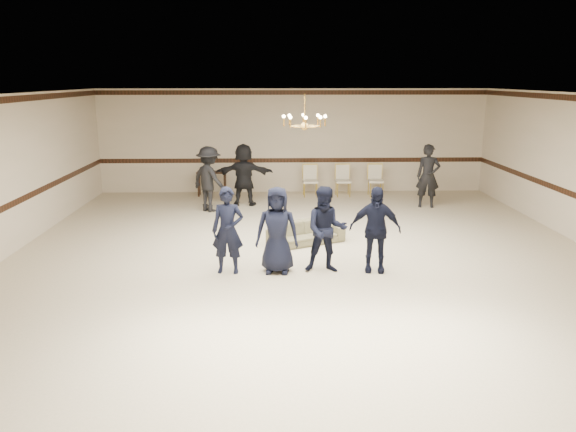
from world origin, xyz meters
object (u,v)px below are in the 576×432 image
(boy_c, at_px, (326,230))
(adult_right, at_px, (428,176))
(boy_b, at_px, (277,230))
(adult_left, at_px, (209,179))
(adult_mid, at_px, (244,175))
(banquet_chair_left, at_px, (310,181))
(boy_d, at_px, (375,229))
(settee, at_px, (306,233))
(chandelier, at_px, (305,110))
(console_table, at_px, (212,183))
(boy_a, at_px, (228,231))
(banquet_chair_mid, at_px, (343,181))
(banquet_chair_right, at_px, (376,181))

(boy_c, bearing_deg, adult_right, 60.48)
(boy_b, relative_size, adult_left, 0.92)
(adult_mid, bearing_deg, banquet_chair_left, -145.85)
(boy_d, bearing_deg, settee, 130.97)
(chandelier, height_order, adult_mid, chandelier)
(settee, relative_size, console_table, 1.85)
(adult_left, height_order, adult_mid, same)
(chandelier, relative_size, settee, 0.57)
(boy_c, distance_m, settee, 1.94)
(boy_a, distance_m, adult_right, 7.37)
(boy_c, xyz_separation_m, adult_left, (-2.66, 4.98, 0.07))
(chandelier, height_order, adult_right, chandelier)
(boy_a, xyz_separation_m, boy_d, (2.70, 0.00, 0.00))
(boy_c, height_order, banquet_chair_left, boy_c)
(banquet_chair_mid, bearing_deg, chandelier, -106.73)
(boy_a, relative_size, adult_mid, 0.92)
(boy_d, bearing_deg, adult_left, 134.43)
(banquet_chair_left, xyz_separation_m, banquet_chair_right, (2.00, 0.00, 0.00))
(banquet_chair_left, bearing_deg, adult_left, -147.68)
(adult_mid, bearing_deg, adult_right, 178.65)
(boy_b, distance_m, adult_right, 6.77)
(boy_c, distance_m, boy_d, 0.90)
(boy_b, xyz_separation_m, console_table, (-1.91, 7.05, -0.43))
(adult_right, bearing_deg, boy_a, -123.87)
(boy_a, xyz_separation_m, adult_left, (-0.86, 4.98, 0.07))
(chandelier, bearing_deg, boy_d, -52.80)
(banquet_chair_mid, height_order, banquet_chair_right, same)
(chandelier, height_order, boy_a, chandelier)
(console_table, bearing_deg, banquet_chair_left, -2.90)
(console_table, bearing_deg, adult_right, -15.19)
(boy_a, bearing_deg, banquet_chair_right, 64.95)
(chandelier, xyz_separation_m, banquet_chair_left, (0.51, 5.25, -2.40))
(boy_c, xyz_separation_m, banquet_chair_left, (0.19, 6.85, -0.33))
(boy_a, bearing_deg, boy_b, 5.18)
(boy_a, relative_size, console_table, 1.80)
(chandelier, bearing_deg, banquet_chair_right, 64.46)
(boy_d, relative_size, console_table, 1.80)
(banquet_chair_left, height_order, banquet_chair_right, same)
(boy_d, height_order, adult_mid, adult_mid)
(boy_a, xyz_separation_m, boy_b, (0.90, 0.00, 0.00))
(boy_b, relative_size, banquet_chair_mid, 1.70)
(banquet_chair_right, bearing_deg, adult_mid, -158.50)
(boy_a, distance_m, banquet_chair_mid, 7.48)
(boy_a, bearing_deg, adult_left, 104.98)
(boy_d, bearing_deg, banquet_chair_mid, 96.41)
(boy_a, xyz_separation_m, boy_c, (1.80, 0.00, 0.00))
(boy_c, bearing_deg, adult_mid, 110.03)
(boy_b, height_order, settee, boy_b)
(boy_a, distance_m, boy_c, 1.80)
(adult_right, bearing_deg, boy_c, -111.95)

